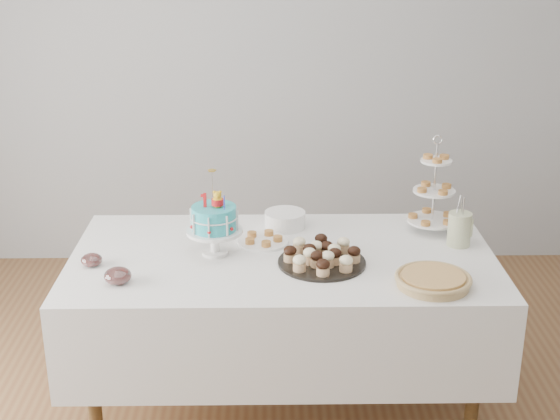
{
  "coord_description": "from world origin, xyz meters",
  "views": [
    {
      "loc": [
        -0.06,
        -2.93,
        2.2
      ],
      "look_at": [
        -0.01,
        0.3,
        0.99
      ],
      "focal_mm": 50.0,
      "sensor_mm": 36.0,
      "label": 1
    }
  ],
  "objects_px": {
    "table": "(283,299)",
    "pie": "(433,280)",
    "utensil_pitcher": "(460,228)",
    "jam_bowl_a": "(118,276)",
    "pastry_plate": "(263,240)",
    "cupcake_tray": "(322,255)",
    "tiered_stand": "(434,191)",
    "jam_bowl_b": "(92,260)",
    "plate_stack": "(285,219)",
    "birthday_cake": "(215,232)"
  },
  "relations": [
    {
      "from": "pie",
      "to": "tiered_stand",
      "type": "bearing_deg",
      "value": 79.39
    },
    {
      "from": "cupcake_tray",
      "to": "jam_bowl_b",
      "type": "bearing_deg",
      "value": -179.77
    },
    {
      "from": "jam_bowl_a",
      "to": "jam_bowl_b",
      "type": "bearing_deg",
      "value": 129.94
    },
    {
      "from": "cupcake_tray",
      "to": "utensil_pitcher",
      "type": "height_order",
      "value": "utensil_pitcher"
    },
    {
      "from": "cupcake_tray",
      "to": "plate_stack",
      "type": "height_order",
      "value": "cupcake_tray"
    },
    {
      "from": "table",
      "to": "pie",
      "type": "height_order",
      "value": "pie"
    },
    {
      "from": "pie",
      "to": "utensil_pitcher",
      "type": "height_order",
      "value": "utensil_pitcher"
    },
    {
      "from": "pastry_plate",
      "to": "cupcake_tray",
      "type": "bearing_deg",
      "value": -42.67
    },
    {
      "from": "birthday_cake",
      "to": "pie",
      "type": "bearing_deg",
      "value": -11.53
    },
    {
      "from": "cupcake_tray",
      "to": "plate_stack",
      "type": "xyz_separation_m",
      "value": [
        -0.15,
        0.44,
        -0.0
      ]
    },
    {
      "from": "tiered_stand",
      "to": "jam_bowl_a",
      "type": "distance_m",
      "value": 1.54
    },
    {
      "from": "cupcake_tray",
      "to": "tiered_stand",
      "type": "bearing_deg",
      "value": 34.58
    },
    {
      "from": "tiered_stand",
      "to": "utensil_pitcher",
      "type": "bearing_deg",
      "value": -64.29
    },
    {
      "from": "table",
      "to": "pastry_plate",
      "type": "relative_size",
      "value": 7.98
    },
    {
      "from": "birthday_cake",
      "to": "pie",
      "type": "xyz_separation_m",
      "value": [
        0.92,
        -0.34,
        -0.08
      ]
    },
    {
      "from": "table",
      "to": "pie",
      "type": "xyz_separation_m",
      "value": [
        0.62,
        -0.33,
        0.26
      ]
    },
    {
      "from": "pastry_plate",
      "to": "jam_bowl_b",
      "type": "bearing_deg",
      "value": -161.91
    },
    {
      "from": "table",
      "to": "pie",
      "type": "bearing_deg",
      "value": -28.02
    },
    {
      "from": "table",
      "to": "cupcake_tray",
      "type": "xyz_separation_m",
      "value": [
        0.17,
        -0.1,
        0.27
      ]
    },
    {
      "from": "pie",
      "to": "tiered_stand",
      "type": "relative_size",
      "value": 0.66
    },
    {
      "from": "birthday_cake",
      "to": "jam_bowl_b",
      "type": "relative_size",
      "value": 4.17
    },
    {
      "from": "cupcake_tray",
      "to": "pastry_plate",
      "type": "relative_size",
      "value": 1.62
    },
    {
      "from": "birthday_cake",
      "to": "plate_stack",
      "type": "height_order",
      "value": "birthday_cake"
    },
    {
      "from": "cupcake_tray",
      "to": "jam_bowl_b",
      "type": "height_order",
      "value": "cupcake_tray"
    },
    {
      "from": "pie",
      "to": "utensil_pitcher",
      "type": "relative_size",
      "value": 1.32
    },
    {
      "from": "jam_bowl_a",
      "to": "tiered_stand",
      "type": "bearing_deg",
      "value": 21.63
    },
    {
      "from": "pastry_plate",
      "to": "utensil_pitcher",
      "type": "bearing_deg",
      "value": -2.46
    },
    {
      "from": "pie",
      "to": "jam_bowl_a",
      "type": "distance_m",
      "value": 1.31
    },
    {
      "from": "tiered_stand",
      "to": "pastry_plate",
      "type": "height_order",
      "value": "tiered_stand"
    },
    {
      "from": "tiered_stand",
      "to": "utensil_pitcher",
      "type": "height_order",
      "value": "tiered_stand"
    },
    {
      "from": "table",
      "to": "jam_bowl_b",
      "type": "height_order",
      "value": "jam_bowl_b"
    },
    {
      "from": "pie",
      "to": "jam_bowl_b",
      "type": "xyz_separation_m",
      "value": [
        -1.46,
        0.22,
        -0.0
      ]
    },
    {
      "from": "table",
      "to": "jam_bowl_a",
      "type": "bearing_deg",
      "value": -157.99
    },
    {
      "from": "jam_bowl_a",
      "to": "jam_bowl_b",
      "type": "height_order",
      "value": "jam_bowl_a"
    },
    {
      "from": "birthday_cake",
      "to": "jam_bowl_b",
      "type": "distance_m",
      "value": 0.55
    },
    {
      "from": "pie",
      "to": "jam_bowl_a",
      "type": "height_order",
      "value": "jam_bowl_a"
    },
    {
      "from": "plate_stack",
      "to": "pastry_plate",
      "type": "height_order",
      "value": "plate_stack"
    },
    {
      "from": "tiered_stand",
      "to": "utensil_pitcher",
      "type": "relative_size",
      "value": 1.98
    },
    {
      "from": "birthday_cake",
      "to": "pie",
      "type": "distance_m",
      "value": 0.99
    },
    {
      "from": "cupcake_tray",
      "to": "table",
      "type": "bearing_deg",
      "value": 149.21
    },
    {
      "from": "cupcake_tray",
      "to": "plate_stack",
      "type": "relative_size",
      "value": 1.94
    },
    {
      "from": "birthday_cake",
      "to": "pie",
      "type": "relative_size",
      "value": 1.23
    },
    {
      "from": "pie",
      "to": "jam_bowl_b",
      "type": "relative_size",
      "value": 3.39
    },
    {
      "from": "birthday_cake",
      "to": "utensil_pitcher",
      "type": "distance_m",
      "value": 1.13
    },
    {
      "from": "tiered_stand",
      "to": "jam_bowl_a",
      "type": "height_order",
      "value": "tiered_stand"
    },
    {
      "from": "table",
      "to": "utensil_pitcher",
      "type": "relative_size",
      "value": 7.93
    },
    {
      "from": "birthday_cake",
      "to": "plate_stack",
      "type": "xyz_separation_m",
      "value": [
        0.32,
        0.32,
        -0.07
      ]
    },
    {
      "from": "pie",
      "to": "pastry_plate",
      "type": "bearing_deg",
      "value": 146.56
    },
    {
      "from": "table",
      "to": "utensil_pitcher",
      "type": "distance_m",
      "value": 0.88
    },
    {
      "from": "pastry_plate",
      "to": "utensil_pitcher",
      "type": "height_order",
      "value": "utensil_pitcher"
    }
  ]
}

